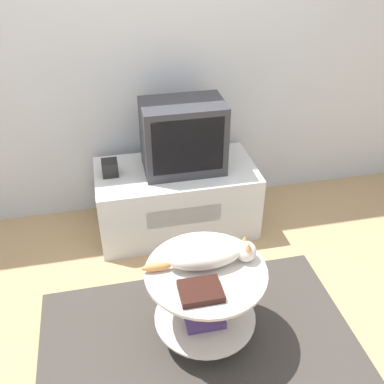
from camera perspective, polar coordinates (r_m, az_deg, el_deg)
ground_plane at (r=2.62m, az=0.98°, el=-19.04°), size 12.00×12.00×0.00m
wall_back at (r=3.14m, az=-5.24°, el=19.12°), size 8.00×0.05×2.60m
rug at (r=2.61m, az=0.98°, el=-18.91°), size 1.73×1.12×0.02m
tv_stand at (r=3.25m, az=-2.00°, el=-0.80°), size 1.11×0.59×0.49m
tv at (r=3.01m, az=-1.14°, el=7.04°), size 0.54×0.35×0.48m
speaker at (r=3.08m, az=-10.38°, el=3.02°), size 0.11×0.11×0.11m
coffee_table at (r=2.41m, az=1.69°, el=-13.08°), size 0.62×0.62×0.49m
dvd_box at (r=2.16m, az=1.08°, el=-12.47°), size 0.20×0.16×0.04m
cat at (r=2.27m, az=2.12°, el=-7.99°), size 0.59×0.18×0.13m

